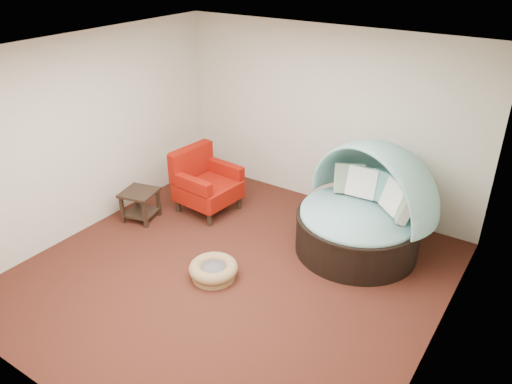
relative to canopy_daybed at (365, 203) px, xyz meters
The scene contains 10 objects.
floor 2.01m from the canopy_daybed, 127.21° to the right, with size 5.00×5.00×0.00m, color #461D14.
wall_back 1.66m from the canopy_daybed, 138.57° to the left, with size 5.00×5.00×0.00m, color beige.
wall_front 4.21m from the canopy_daybed, 105.87° to the right, with size 5.00×5.00×0.00m, color beige.
wall_left 3.99m from the canopy_daybed, 157.62° to the right, with size 5.00×5.00×0.00m, color beige.
wall_right 2.14m from the canopy_daybed, 47.67° to the right, with size 5.00×5.00×0.00m, color beige.
ceiling 2.81m from the canopy_daybed, 127.21° to the right, with size 5.00×5.00×0.00m, color white.
canopy_daybed is the anchor object (origin of this frame).
pet_basket 2.20m from the canopy_daybed, 127.38° to the right, with size 0.70×0.70×0.22m.
red_armchair 2.55m from the canopy_daybed, behind, with size 0.92×0.93×1.00m.
side_table 3.36m from the canopy_daybed, 160.29° to the right, with size 0.59×0.59×0.47m.
Camera 1 is at (3.19, -4.21, 3.90)m, focal length 35.00 mm.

